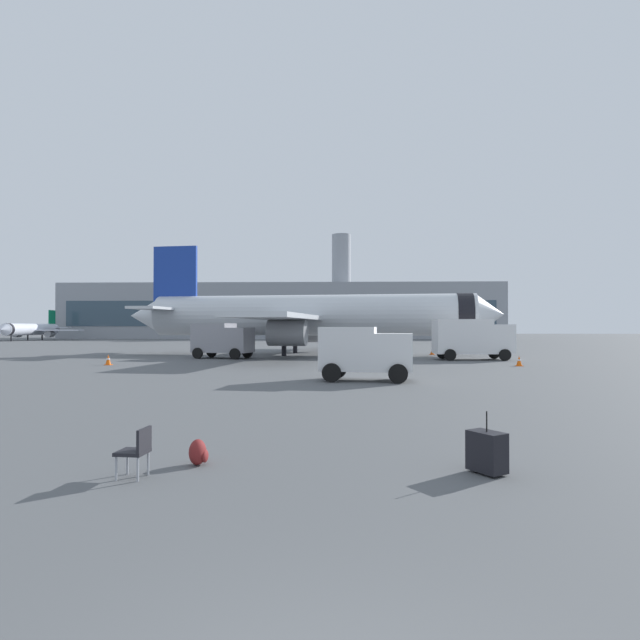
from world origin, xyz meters
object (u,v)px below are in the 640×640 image
Objects in this scene: airplane_taxiing at (32,329)px; rolling_suitcase at (487,451)px; safety_cone_far at (519,361)px; fuel_truck at (472,337)px; safety_cone_mid at (432,351)px; service_truck at (222,339)px; safety_cone_near at (108,360)px; gate_chair at (137,449)px; traveller_backpack at (198,453)px; cargo_van at (365,351)px; airplane_at_gate at (308,316)px.

airplane_taxiing is 109.54m from rolling_suitcase.
safety_cone_far is 27.51m from rolling_suitcase.
fuel_truck is at bearing 102.36° from safety_cone_far.
safety_cone_mid is at bearing 102.97° from fuel_truck.
service_truck is 23.02m from safety_cone_far.
safety_cone_near is (-6.06, -7.87, -1.25)m from service_truck.
service_truck is 0.86× the size of fuel_truck.
gate_chair is at bearing -65.17° from safety_cone_near.
safety_cone_near reaches higher than traveller_backpack.
gate_chair is at bearing -113.00° from fuel_truck.
service_truck is 19.49m from safety_cone_mid.
safety_cone_mid is 41.33m from traveller_backpack.
traveller_backpack is at bearing -57.81° from airplane_taxiing.
cargo_van is 25.28m from safety_cone_mid.
safety_cone_far is (71.23, -64.49, -1.78)m from airplane_taxiing.
airplane_at_gate is 39.59m from traveller_backpack.
service_truck is 10.86× the size of traveller_backpack.
fuel_truck is 33.46m from rolling_suitcase.
safety_cone_near is 28.28m from safety_cone_mid.
airplane_at_gate is at bearing -178.58° from safety_cone_mid.
fuel_truck reaches higher than traveller_backpack.
rolling_suitcase is at bearing -103.68° from fuel_truck.
service_truck is at bearing 52.40° from safety_cone_near.
fuel_truck reaches higher than safety_cone_mid.
airplane_at_gate reaches higher than safety_cone_far.
safety_cone_mid is 40.59m from rolling_suitcase.
traveller_backpack is (-5.26, 0.40, -0.16)m from rolling_suitcase.
airplane_taxiing is at bearing 140.32° from fuel_truck.
cargo_van is 16.14m from traveller_backpack.
safety_cone_far is (3.21, -14.25, 0.04)m from safety_cone_mid.
traveller_backpack is at bearing -106.01° from safety_cone_mid.
gate_chair is (12.21, -26.38, 0.14)m from safety_cone_near.
rolling_suitcase reaches higher than safety_cone_mid.
traveller_backpack is at bearing -89.73° from airplane_at_gate.
service_truck is (49.65, -56.60, -0.51)m from airplane_taxiing.
traveller_backpack is at bearing -104.08° from cargo_van.
airplane_taxiing is 77.84m from safety_cone_near.
airplane_taxiing is 106.63m from gate_chair.
gate_chair is at bearing -58.45° from airplane_taxiing.
gate_chair is at bearing -106.76° from safety_cone_mid.
airplane_at_gate is 75.77m from airplane_taxiing.
gate_chair reaches higher than traveller_backpack.
service_truck is at bearing -138.20° from airplane_at_gate.
safety_cone_near is at bearing -55.94° from airplane_taxiing.
safety_cone_near is (-16.95, 9.89, -1.09)m from cargo_van.
airplane_taxiing is at bearing 121.55° from gate_chair.
rolling_suitcase is at bearing -4.37° from traveller_backpack.
airplane_taxiing reaches higher than traveller_backpack.
safety_cone_far is at bearing -43.35° from airplane_at_gate.
safety_cone_near is (-12.85, -13.94, -3.30)m from airplane_at_gate.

